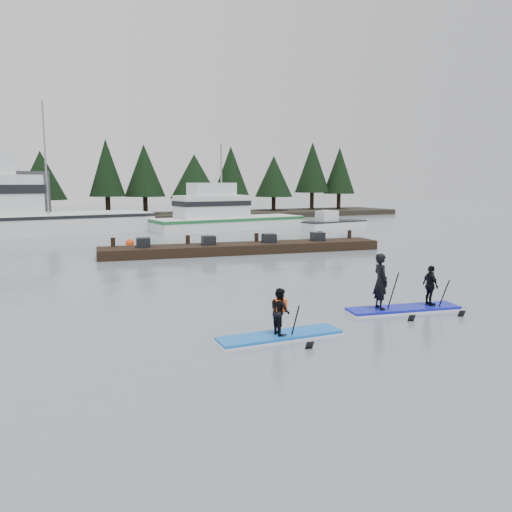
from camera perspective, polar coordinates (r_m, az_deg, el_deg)
name	(u,v)px	position (r m, az deg, el deg)	size (l,w,h in m)	color
ground	(350,323)	(14.24, 10.67, -7.54)	(160.00, 160.00, 0.00)	gray
far_shore	(104,218)	(53.72, -17.02, 4.15)	(70.00, 8.00, 0.60)	#2D281E
treeline	(104,221)	(53.74, -17.00, 3.84)	(60.00, 4.00, 8.00)	black
fishing_boat_large	(2,224)	(41.80, -27.05, 3.32)	(20.94, 7.46, 11.26)	white
fishing_boat_medium	(225,223)	(42.18, -3.61, 3.80)	(13.28, 4.96, 7.93)	white
skiff	(335,225)	(43.05, 8.96, 3.53)	(5.85, 1.75, 0.68)	white
floating_dock	(244,248)	(27.88, -1.41, 0.90)	(15.71, 2.09, 0.52)	black
buoy_c	(256,228)	(43.45, 0.05, 3.22)	(0.58, 0.58, 0.58)	#ED3B0B
buoy_b	(130,245)	(32.21, -14.20, 1.18)	(0.52, 0.52, 0.52)	#ED3B0B
paddleboard_solo	(280,323)	(12.57, 2.76, -7.68)	(3.24, 1.11, 1.78)	blue
paddleboard_duo	(402,292)	(15.75, 16.33, -3.96)	(3.60, 1.61, 2.26)	#131BB6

